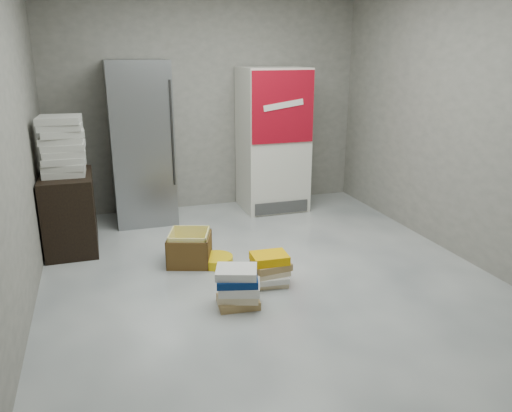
{
  "coord_description": "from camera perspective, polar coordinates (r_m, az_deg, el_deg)",
  "views": [
    {
      "loc": [
        -1.39,
        -3.85,
        2.0
      ],
      "look_at": [
        0.07,
        0.7,
        0.5
      ],
      "focal_mm": 35.0,
      "sensor_mm": 36.0,
      "label": 1
    }
  ],
  "objects": [
    {
      "name": "bucket_lid",
      "position": [
        4.89,
        -4.56,
        -6.22
      ],
      "size": [
        0.33,
        0.33,
        0.09
      ],
      "primitive_type": "cylinder",
      "rotation": [
        0.0,
        0.0,
        0.01
      ],
      "color": "yellow",
      "rests_on": "ground"
    },
    {
      "name": "steel_fridge",
      "position": [
        6.09,
        -12.99,
        7.03
      ],
      "size": [
        0.7,
        0.72,
        1.9
      ],
      "color": "#9A9CA1",
      "rests_on": "ground"
    },
    {
      "name": "coke_cooler",
      "position": [
        6.44,
        1.93,
        7.59
      ],
      "size": [
        0.8,
        0.73,
        1.8
      ],
      "color": "silver",
      "rests_on": "ground"
    },
    {
      "name": "room_shell",
      "position": [
        4.1,
        2.14,
        14.56
      ],
      "size": [
        4.04,
        5.04,
        2.82
      ],
      "color": "gray",
      "rests_on": "ground"
    },
    {
      "name": "cardboard_box",
      "position": [
        4.93,
        -7.58,
        -5.02
      ],
      "size": [
        0.51,
        0.51,
        0.32
      ],
      "rotation": [
        0.0,
        0.0,
        -0.32
      ],
      "color": "yellow",
      "rests_on": "ground"
    },
    {
      "name": "ground",
      "position": [
        4.55,
        1.89,
        -8.67
      ],
      "size": [
        5.0,
        5.0,
        0.0
      ],
      "primitive_type": "plane",
      "color": "silver",
      "rests_on": "ground"
    },
    {
      "name": "phonebook_stack_main",
      "position": [
        4.09,
        -2.06,
        -9.27
      ],
      "size": [
        0.41,
        0.37,
        0.33
      ],
      "rotation": [
        0.0,
        0.0,
        -0.21
      ],
      "color": "#A2804D",
      "rests_on": "ground"
    },
    {
      "name": "supply_box_stack",
      "position": [
        5.34,
        -21.24,
        6.44
      ],
      "size": [
        0.44,
        0.43,
        0.58
      ],
      "color": "beige",
      "rests_on": "wood_shelf"
    },
    {
      "name": "wood_shelf",
      "position": [
        5.5,
        -20.51,
        -0.66
      ],
      "size": [
        0.5,
        0.8,
        0.8
      ],
      "primitive_type": "cube",
      "color": "black",
      "rests_on": "ground"
    },
    {
      "name": "phonebook_stack_side",
      "position": [
        4.46,
        1.58,
        -7.22
      ],
      "size": [
        0.36,
        0.31,
        0.28
      ],
      "rotation": [
        0.0,
        0.0,
        -0.03
      ],
      "color": "beige",
      "rests_on": "ground"
    }
  ]
}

